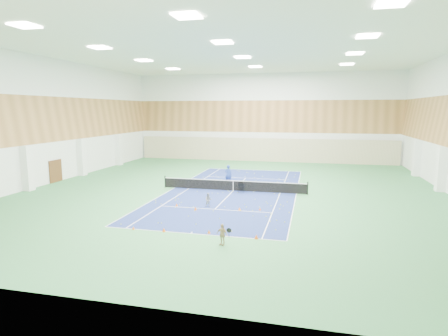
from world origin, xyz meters
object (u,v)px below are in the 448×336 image
(coach, at_px, (228,174))
(ball_cart, at_px, (241,188))
(child_apron, at_px, (222,234))
(child_court, at_px, (208,200))
(tennis_net, at_px, (233,185))

(coach, height_order, ball_cart, coach)
(child_apron, bearing_deg, child_court, 132.93)
(child_apron, bearing_deg, coach, 123.58)
(tennis_net, distance_m, child_court, 5.84)
(tennis_net, distance_m, coach, 3.12)
(tennis_net, bearing_deg, child_court, -96.28)
(coach, distance_m, ball_cart, 4.00)
(child_court, xyz_separation_m, child_apron, (2.83, -7.43, 0.06))
(child_apron, distance_m, ball_cart, 12.72)
(coach, distance_m, child_court, 8.73)
(tennis_net, xyz_separation_m, ball_cart, (0.78, -0.60, -0.10))
(child_court, bearing_deg, ball_cart, 57.28)
(tennis_net, xyz_separation_m, child_court, (-0.64, -5.81, -0.03))
(tennis_net, height_order, child_apron, child_apron)
(child_court, relative_size, child_apron, 0.90)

